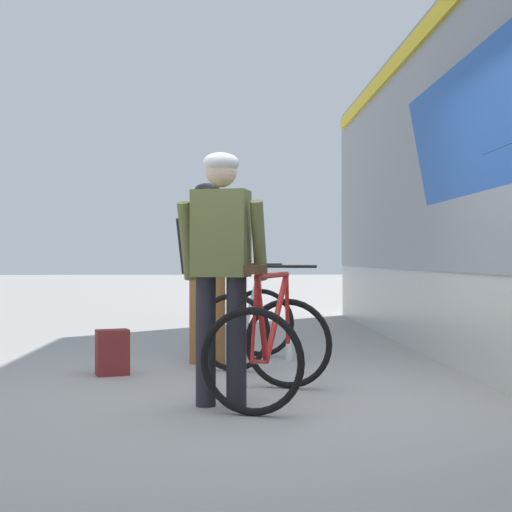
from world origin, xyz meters
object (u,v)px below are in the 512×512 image
at_px(cyclist_near_in_dark, 207,256).
at_px(bicycle_near_silver, 248,322).
at_px(backpack_on_platform, 112,352).
at_px(water_bottle_near_the_bikes, 289,350).
at_px(bicycle_far_red, 271,345).
at_px(cyclist_far_in_olive, 221,255).

bearing_deg(cyclist_near_in_dark, bicycle_near_silver, -0.78).
bearing_deg(backpack_on_platform, water_bottle_near_the_bikes, 8.97).
distance_m(bicycle_far_red, backpack_on_platform, 1.79).
bearing_deg(cyclist_near_in_dark, backpack_on_platform, -142.24).
bearing_deg(backpack_on_platform, bicycle_far_red, -60.15).
bearing_deg(water_bottle_near_the_bikes, backpack_on_platform, -152.80).
height_order(cyclist_near_in_dark, backpack_on_platform, cyclist_near_in_dark).
xyz_separation_m(cyclist_far_in_olive, water_bottle_near_the_bikes, (0.67, 2.21, -0.95)).
bearing_deg(bicycle_far_red, cyclist_near_in_dark, 105.55).
distance_m(cyclist_far_in_olive, backpack_on_platform, 1.88).
distance_m(cyclist_near_in_dark, cyclist_far_in_olive, 2.01).
relative_size(cyclist_far_in_olive, backpack_on_platform, 4.40).
xyz_separation_m(cyclist_far_in_olive, backpack_on_platform, (-0.97, 1.37, -0.85)).
xyz_separation_m(cyclist_near_in_dark, bicycle_near_silver, (0.39, -0.01, -0.65)).
xyz_separation_m(bicycle_near_silver, water_bottle_near_the_bikes, (0.43, 0.21, -0.30)).
xyz_separation_m(bicycle_far_red, water_bottle_near_the_bikes, (0.31, 2.03, -0.30)).
bearing_deg(cyclist_far_in_olive, cyclist_near_in_dark, 94.21).
distance_m(cyclist_near_in_dark, backpack_on_platform, 1.34).
bearing_deg(cyclist_far_in_olive, bicycle_near_silver, 82.98).
relative_size(cyclist_near_in_dark, bicycle_near_silver, 1.43).
bearing_deg(water_bottle_near_the_bikes, cyclist_near_in_dark, -165.77).
xyz_separation_m(cyclist_near_in_dark, cyclist_far_in_olive, (0.15, -2.00, 0.00)).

